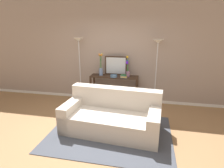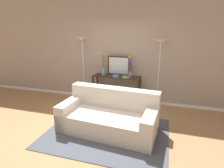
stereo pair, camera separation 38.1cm
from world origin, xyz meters
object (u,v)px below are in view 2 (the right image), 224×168
at_px(vase_tall_flowers, 103,66).
at_px(vase_short_flowers, 130,68).
at_px(wall_mirror, 119,66).
at_px(floor_lamp_right, 160,55).
at_px(fruit_bowl, 116,76).
at_px(book_row_under_console, 105,101).
at_px(floor_lamp_left, 83,52).
at_px(console_table, 116,85).
at_px(book_stack, 125,77).
at_px(couch, 109,117).

xyz_separation_m(vase_tall_flowers, vase_short_flowers, (0.77, 0.00, -0.03)).
bearing_deg(vase_tall_flowers, wall_mirror, 21.42).
distance_m(floor_lamp_right, vase_tall_flowers, 1.58).
bearing_deg(vase_tall_flowers, fruit_bowl, -17.56).
bearing_deg(book_row_under_console, floor_lamp_right, 1.58).
xyz_separation_m(vase_short_flowers, fruit_bowl, (-0.37, -0.13, -0.21)).
distance_m(vase_tall_flowers, fruit_bowl, 0.49).
height_order(wall_mirror, fruit_bowl, wall_mirror).
distance_m(floor_lamp_left, wall_mirror, 1.12).
xyz_separation_m(console_table, book_stack, (0.29, -0.13, 0.30)).
bearing_deg(fruit_bowl, book_stack, -0.55).
bearing_deg(vase_tall_flowers, console_table, -0.43).
bearing_deg(floor_lamp_right, floor_lamp_left, 180.00).
bearing_deg(couch, book_stack, 87.47).
relative_size(floor_lamp_right, book_row_under_console, 4.93).
distance_m(vase_short_flowers, fruit_bowl, 0.44).
distance_m(book_stack, book_row_under_console, 1.06).
relative_size(fruit_bowl, book_stack, 1.04).
bearing_deg(book_stack, fruit_bowl, 179.45).
bearing_deg(vase_short_flowers, floor_lamp_left, 178.52).
height_order(couch, vase_short_flowers, vase_short_flowers).
height_order(vase_tall_flowers, book_stack, vase_tall_flowers).
bearing_deg(console_table, vase_tall_flowers, 179.57).
bearing_deg(floor_lamp_left, wall_mirror, 6.51).
bearing_deg(book_row_under_console, book_stack, -10.95).
height_order(console_table, fruit_bowl, fruit_bowl).
height_order(couch, vase_tall_flowers, vase_tall_flowers).
distance_m(fruit_bowl, book_stack, 0.28).
bearing_deg(floor_lamp_right, console_table, -177.92).
distance_m(wall_mirror, vase_tall_flowers, 0.44).
xyz_separation_m(vase_short_flowers, book_row_under_console, (-0.74, -0.01, -1.04)).
bearing_deg(console_table, book_stack, -23.70).
relative_size(wall_mirror, book_stack, 3.42).
xyz_separation_m(couch, vase_short_flowers, (0.15, 1.44, 0.79)).
bearing_deg(book_stack, floor_lamp_right, 11.07).
bearing_deg(floor_lamp_right, book_row_under_console, -178.42).
bearing_deg(book_row_under_console, wall_mirror, 23.04).
xyz_separation_m(couch, book_stack, (0.06, 1.31, 0.58)).
distance_m(couch, book_stack, 1.43).
relative_size(console_table, book_stack, 7.28).
height_order(couch, floor_lamp_right, floor_lamp_right).
bearing_deg(book_stack, book_row_under_console, 169.05).
bearing_deg(couch, console_table, 99.13).
bearing_deg(fruit_bowl, couch, -80.45).
distance_m(floor_lamp_left, floor_lamp_right, 2.18).
bearing_deg(couch, book_row_under_console, 112.58).
xyz_separation_m(couch, floor_lamp_left, (-1.27, 1.47, 1.18)).
height_order(couch, floor_lamp_left, floor_lamp_left).
bearing_deg(wall_mirror, floor_lamp_left, -173.49).
xyz_separation_m(fruit_bowl, book_stack, (0.28, -0.00, 0.01)).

